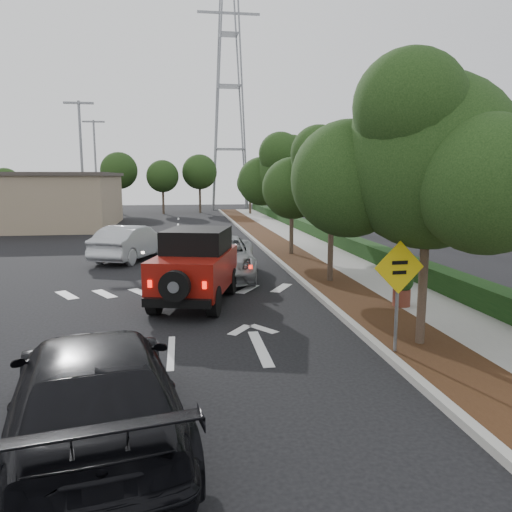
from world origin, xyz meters
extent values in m
plane|color=black|center=(0.00, 0.00, 0.00)|extent=(120.00, 120.00, 0.00)
cube|color=#9E9B93|center=(4.60, 12.00, 0.07)|extent=(0.20, 70.00, 0.15)
cube|color=black|center=(5.60, 12.00, 0.06)|extent=(1.80, 70.00, 0.12)
cube|color=gray|center=(7.50, 12.00, 0.06)|extent=(2.00, 70.00, 0.12)
cube|color=black|center=(8.90, 12.00, 0.40)|extent=(0.80, 70.00, 0.80)
cylinder|color=black|center=(0.21, 5.84, 0.43)|extent=(0.52, 0.92, 0.87)
cylinder|color=black|center=(1.84, 5.39, 0.43)|extent=(0.52, 0.92, 0.87)
cylinder|color=black|center=(-0.51, 3.20, 0.43)|extent=(0.52, 0.92, 0.87)
cylinder|color=black|center=(1.13, 2.76, 0.43)|extent=(0.52, 0.92, 0.87)
cube|color=maroon|center=(0.67, 4.30, 1.03)|extent=(2.94, 4.39, 1.09)
cube|color=black|center=(0.75, 4.61, 1.92)|extent=(2.32, 2.60, 0.69)
cube|color=maroon|center=(1.07, 5.77, 0.94)|extent=(1.96, 1.54, 0.89)
cube|color=black|center=(0.12, 2.28, 0.54)|extent=(1.84, 0.68, 0.24)
cylinder|color=black|center=(0.08, 2.13, 1.03)|extent=(0.86, 0.45, 0.83)
cube|color=#FF190C|center=(-0.58, 2.53, 1.03)|extent=(0.12, 0.07, 0.20)
cube|color=#FF190C|center=(0.85, 2.14, 1.03)|extent=(0.12, 0.07, 0.20)
imported|color=#A1A5A8|center=(1.76, 8.23, 0.79)|extent=(3.15, 5.89, 1.57)
imported|color=black|center=(-1.00, -3.66, 0.82)|extent=(3.33, 6.00, 1.64)
imported|color=#ACAFB4|center=(-2.08, 13.02, 0.81)|extent=(3.46, 5.23, 1.63)
imported|color=#B7BBC0|center=(-10.39, 26.11, 0.82)|extent=(5.20, 3.80, 1.65)
cylinder|color=slate|center=(4.80, -0.95, 1.23)|extent=(0.08, 0.08, 2.21)
cube|color=yellow|center=(4.80, -0.99, 1.97)|extent=(1.13, 0.11, 1.13)
cube|color=black|center=(4.80, -1.01, 2.07)|extent=(0.36, 0.04, 0.08)
cube|color=black|center=(4.80, -1.01, 1.86)|extent=(0.32, 0.03, 0.08)
cylinder|color=brown|center=(6.60, 2.67, 0.36)|extent=(0.55, 0.55, 0.51)
sphere|color=black|center=(6.60, 2.67, 0.85)|extent=(0.64, 0.64, 0.64)
imported|color=black|center=(6.60, 2.67, 0.92)|extent=(0.58, 0.52, 0.60)
camera|label=1|loc=(0.30, -10.73, 3.85)|focal=35.00mm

